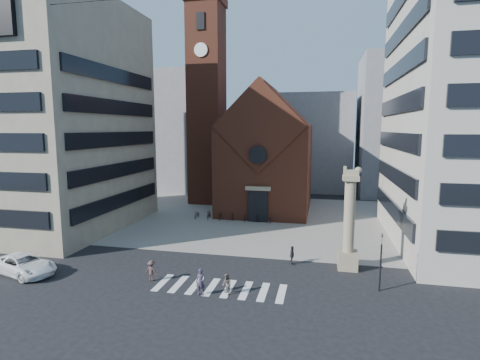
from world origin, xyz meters
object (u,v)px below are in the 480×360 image
Objects in this scene: lion_column at (349,229)px; traffic_light at (381,261)px; pedestrian_1 at (227,284)px; pedestrian_2 at (292,255)px; white_car at (24,265)px; scooter_0 at (197,214)px; pedestrian_0 at (201,282)px.

traffic_light is at bearing -63.54° from lion_column.
lion_column is at bearing 116.46° from traffic_light.
pedestrian_1 is at bearing -141.21° from lion_column.
lion_column is at bearing -93.06° from pedestrian_2.
white_car is 3.08× the size of scooter_0.
lion_column is at bearing -39.70° from scooter_0.
lion_column is 5.68× the size of pedestrian_1.
traffic_light is at bearing -124.14° from pedestrian_2.
pedestrian_0 is 1.26× the size of pedestrian_1.
traffic_light reaches higher than pedestrian_1.
traffic_light is 27.81m from white_car.
traffic_light is 2.82× the size of pedestrian_1.
pedestrian_0 is 1.17× the size of pedestrian_2.
white_car is (-25.63, -6.86, -2.66)m from lion_column.
pedestrian_2 is (-4.65, 0.00, -2.64)m from lion_column.
traffic_light reaches higher than pedestrian_0.
scooter_0 is (-20.10, 18.07, -1.75)m from traffic_light.
white_car is 22.08m from pedestrian_2.
pedestrian_1 is 0.93× the size of pedestrian_2.
lion_column is 4.51× the size of pedestrian_0.
scooter_0 is at bearing 112.81° from pedestrian_0.
lion_column is 11.46m from pedestrian_1.
pedestrian_0 is (15.17, -0.58, 0.16)m from white_car.
pedestrian_0 reaches higher than scooter_0.
lion_column is 26.67m from white_car.
traffic_light is 7.89m from pedestrian_2.
scooter_0 is at bearing 166.74° from pedestrian_1.
lion_column reaches higher than scooter_0.
pedestrian_0 is at bearing -144.58° from lion_column.
pedestrian_1 is (1.78, 0.46, -0.20)m from pedestrian_0.
scooter_0 is at bearing 142.16° from lion_column.
white_car is 22.24m from scooter_0.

